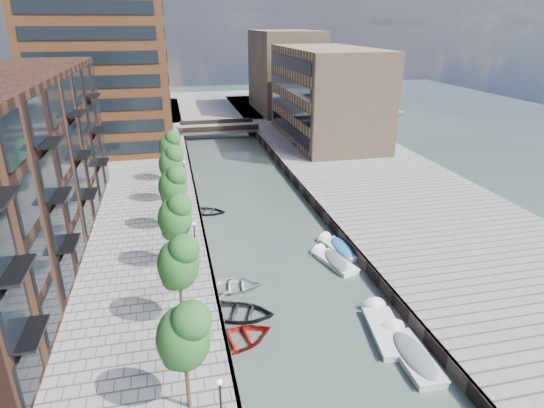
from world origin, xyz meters
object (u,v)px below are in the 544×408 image
object	(u,v)px
bridge	(219,128)
car	(301,143)
sloop_4	(206,213)
tree_4	(173,185)
motorboat_1	(410,352)
tree_3	(175,216)
motorboat_2	(383,327)
tree_1	(183,334)
tree_2	(178,261)
motorboat_3	(339,247)
motorboat_4	(333,261)
sloop_2	(236,343)
sloop_1	(239,316)
tree_5	(171,162)
tree_6	(170,145)

from	to	relation	value
bridge	car	size ratio (longest dim) A/B	3.51
bridge	sloop_4	world-z (taller)	bridge
tree_4	motorboat_1	world-z (taller)	tree_4
tree_3	motorboat_2	bearing A→B (deg)	-36.32
tree_1	tree_4	xyz separation A→B (m)	(0.00, 21.00, 0.00)
tree_2	motorboat_3	size ratio (longest dim) A/B	1.20
motorboat_4	sloop_2	bearing A→B (deg)	-138.20
motorboat_2	bridge	bearing A→B (deg)	94.20
motorboat_1	motorboat_4	bearing A→B (deg)	92.94
motorboat_3	sloop_2	bearing A→B (deg)	-135.51
bridge	car	xyz separation A→B (m)	(10.66, -14.54, 0.24)
sloop_1	motorboat_2	distance (m)	9.56
tree_2	motorboat_1	distance (m)	14.88
tree_2	tree_3	size ratio (longest dim) A/B	1.00
tree_5	motorboat_1	bearing A→B (deg)	-63.35
tree_4	motorboat_1	distance (m)	23.61
motorboat_1	car	xyz separation A→B (m)	(6.10, 44.46, 1.42)
tree_1	car	distance (m)	50.39
tree_6	car	bearing A→B (deg)	30.88
tree_2	motorboat_4	size ratio (longest dim) A/B	1.23
tree_4	motorboat_1	bearing A→B (deg)	-55.52
tree_4	motorboat_2	bearing A→B (deg)	-52.20
tree_3	tree_5	distance (m)	14.00
tree_3	motorboat_1	bearing A→B (deg)	-42.61
sloop_2	motorboat_4	distance (m)	12.54
tree_4	tree_5	world-z (taller)	same
tree_1	motorboat_1	size ratio (longest dim) A/B	1.13
tree_5	tree_6	world-z (taller)	same
sloop_1	sloop_4	distance (m)	18.48
tree_3	tree_6	distance (m)	21.00
tree_2	motorboat_2	size ratio (longest dim) A/B	1.06
sloop_4	motorboat_2	distance (m)	23.82
tree_5	tree_6	distance (m)	7.00
motorboat_3	tree_6	bearing A→B (deg)	125.69
tree_2	motorboat_4	distance (m)	15.05
tree_4	car	size ratio (longest dim) A/B	1.61
tree_1	motorboat_3	world-z (taller)	tree_1
motorboat_1	motorboat_2	distance (m)	2.75
tree_1	tree_6	world-z (taller)	same
tree_1	motorboat_4	xyz separation A→B (m)	(12.45, 13.73, -5.12)
tree_1	sloop_1	distance (m)	10.37
tree_1	motorboat_4	world-z (taller)	tree_1
tree_1	sloop_4	xyz separation A→B (m)	(3.18, 26.57, -5.31)
tree_4	car	world-z (taller)	tree_4
tree_4	motorboat_2	distance (m)	21.26
motorboat_3	motorboat_4	distance (m)	2.49
bridge	motorboat_3	bearing A→B (deg)	-83.36
motorboat_2	sloop_1	bearing A→B (deg)	159.22
tree_4	tree_1	bearing A→B (deg)	-90.00
sloop_1	car	bearing A→B (deg)	-2.16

